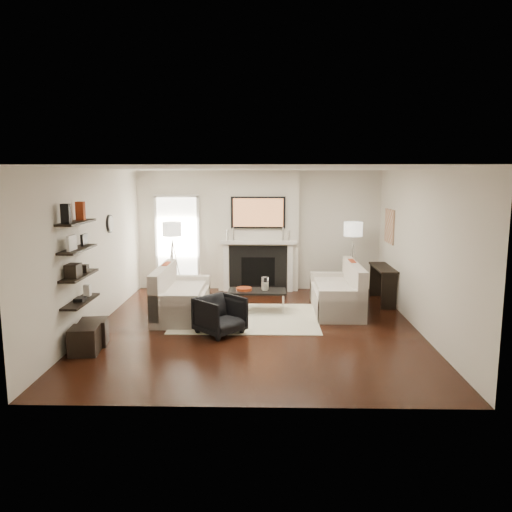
{
  "coord_description": "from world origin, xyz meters",
  "views": [
    {
      "loc": [
        0.2,
        -8.28,
        2.58
      ],
      "look_at": [
        0.0,
        0.6,
        1.15
      ],
      "focal_mm": 35.0,
      "sensor_mm": 36.0,
      "label": 1
    }
  ],
  "objects_px": {
    "coffee_table": "(257,291)",
    "lamp_right_shade": "(353,229)",
    "armchair": "(220,314)",
    "ottoman_near": "(94,332)",
    "loveseat_left_base": "(182,305)",
    "loveseat_right_base": "(336,300)",
    "lamp_left_shade": "(172,229)"
  },
  "relations": [
    {
      "from": "lamp_left_shade",
      "to": "loveseat_right_base",
      "type": "bearing_deg",
      "value": -20.32
    },
    {
      "from": "loveseat_left_base",
      "to": "ottoman_near",
      "type": "relative_size",
      "value": 4.5
    },
    {
      "from": "lamp_right_shade",
      "to": "loveseat_left_base",
      "type": "bearing_deg",
      "value": -153.22
    },
    {
      "from": "armchair",
      "to": "lamp_left_shade",
      "type": "bearing_deg",
      "value": 69.11
    },
    {
      "from": "loveseat_right_base",
      "to": "lamp_right_shade",
      "type": "xyz_separation_m",
      "value": [
        0.52,
        1.33,
        1.24
      ]
    },
    {
      "from": "coffee_table",
      "to": "lamp_right_shade",
      "type": "distance_m",
      "value": 2.69
    },
    {
      "from": "loveseat_left_base",
      "to": "coffee_table",
      "type": "height_order",
      "value": "same"
    },
    {
      "from": "coffee_table",
      "to": "ottoman_near",
      "type": "xyz_separation_m",
      "value": [
        -2.48,
        -1.95,
        -0.2
      ]
    },
    {
      "from": "loveseat_left_base",
      "to": "ottoman_near",
      "type": "distance_m",
      "value": 1.97
    },
    {
      "from": "loveseat_right_base",
      "to": "ottoman_near",
      "type": "distance_m",
      "value": 4.49
    },
    {
      "from": "loveseat_left_base",
      "to": "lamp_right_shade",
      "type": "xyz_separation_m",
      "value": [
        3.43,
        1.73,
        1.24
      ]
    },
    {
      "from": "armchair",
      "to": "loveseat_left_base",
      "type": "bearing_deg",
      "value": 81.36
    },
    {
      "from": "loveseat_right_base",
      "to": "coffee_table",
      "type": "bearing_deg",
      "value": -176.86
    },
    {
      "from": "coffee_table",
      "to": "armchair",
      "type": "distance_m",
      "value": 1.49
    },
    {
      "from": "armchair",
      "to": "lamp_right_shade",
      "type": "bearing_deg",
      "value": 0.52
    },
    {
      "from": "loveseat_right_base",
      "to": "armchair",
      "type": "bearing_deg",
      "value": -145.33
    },
    {
      "from": "lamp_right_shade",
      "to": "ottoman_near",
      "type": "distance_m",
      "value": 5.77
    },
    {
      "from": "loveseat_left_base",
      "to": "coffee_table",
      "type": "xyz_separation_m",
      "value": [
        1.39,
        0.32,
        0.19
      ]
    },
    {
      "from": "loveseat_right_base",
      "to": "ottoman_near",
      "type": "bearing_deg",
      "value": -153.05
    },
    {
      "from": "coffee_table",
      "to": "lamp_right_shade",
      "type": "relative_size",
      "value": 2.75
    },
    {
      "from": "lamp_right_shade",
      "to": "ottoman_near",
      "type": "bearing_deg",
      "value": -143.34
    },
    {
      "from": "lamp_left_shade",
      "to": "armchair",
      "type": "bearing_deg",
      "value": -64.66
    },
    {
      "from": "loveseat_right_base",
      "to": "armchair",
      "type": "height_order",
      "value": "armchair"
    },
    {
      "from": "loveseat_right_base",
      "to": "lamp_right_shade",
      "type": "distance_m",
      "value": 1.89
    },
    {
      "from": "loveseat_left_base",
      "to": "lamp_left_shade",
      "type": "bearing_deg",
      "value": 105.91
    },
    {
      "from": "armchair",
      "to": "ottoman_near",
      "type": "bearing_deg",
      "value": 150.78
    },
    {
      "from": "ottoman_near",
      "to": "armchair",
      "type": "bearing_deg",
      "value": 17.0
    },
    {
      "from": "coffee_table",
      "to": "loveseat_left_base",
      "type": "bearing_deg",
      "value": -167.16
    },
    {
      "from": "lamp_right_shade",
      "to": "coffee_table",
      "type": "bearing_deg",
      "value": -145.26
    },
    {
      "from": "loveseat_left_base",
      "to": "coffee_table",
      "type": "relative_size",
      "value": 1.64
    },
    {
      "from": "loveseat_left_base",
      "to": "lamp_left_shade",
      "type": "relative_size",
      "value": 4.5
    },
    {
      "from": "loveseat_left_base",
      "to": "lamp_right_shade",
      "type": "height_order",
      "value": "lamp_right_shade"
    }
  ]
}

